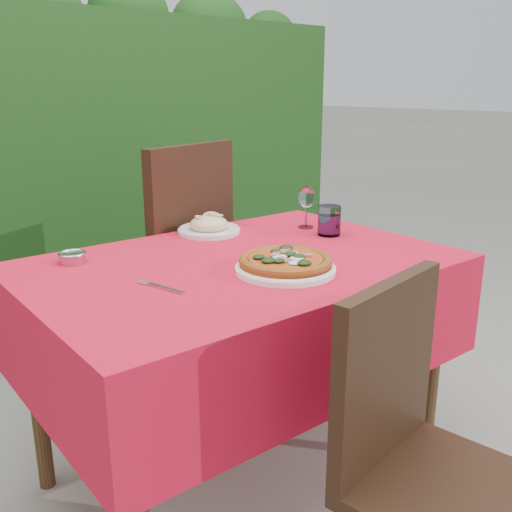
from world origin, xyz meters
TOP-DOWN VIEW (x-y plane):
  - ground at (0.00, 0.00)m, footprint 60.00×60.00m
  - hedge at (0.00, 1.55)m, footprint 3.20×0.55m
  - dining_table at (0.00, 0.00)m, footprint 1.26×0.86m
  - chair_near at (-0.04, -0.70)m, footprint 0.45×0.45m
  - chair_far at (0.13, 0.63)m, footprint 0.59×0.59m
  - pizza_plate at (0.03, -0.17)m, footprint 0.29×0.29m
  - pasta_plate at (0.11, 0.33)m, footprint 0.22×0.22m
  - water_glass at (0.43, 0.05)m, footprint 0.08×0.08m
  - wine_glass at (0.44, 0.18)m, footprint 0.06×0.06m
  - fork at (-0.31, -0.09)m, footprint 0.07×0.17m
  - steel_ramekin at (-0.41, 0.29)m, footprint 0.08×0.08m

SIDE VIEW (x-z plane):
  - ground at x=0.00m, z-range 0.00..0.00m
  - chair_near at x=-0.04m, z-range 0.06..0.92m
  - dining_table at x=0.00m, z-range 0.22..0.97m
  - chair_far at x=0.13m, z-range 0.08..1.12m
  - fork at x=-0.31m, z-range 0.75..0.75m
  - steel_ramekin at x=-0.41m, z-range 0.75..0.78m
  - pasta_plate at x=0.11m, z-range 0.74..0.80m
  - pizza_plate at x=0.03m, z-range 0.75..0.80m
  - water_glass at x=0.43m, z-range 0.74..0.85m
  - wine_glass at x=0.44m, z-range 0.78..0.93m
  - hedge at x=0.00m, z-range 0.03..1.81m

